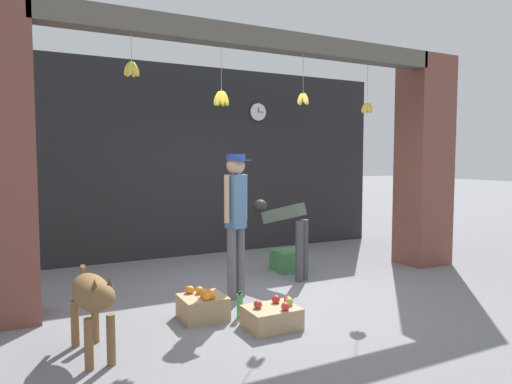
% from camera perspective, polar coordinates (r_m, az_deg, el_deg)
% --- Properties ---
extents(ground_plane, '(60.00, 60.00, 0.00)m').
position_cam_1_polar(ground_plane, '(5.85, 1.72, -12.36)').
color(ground_plane, slate).
extents(shop_back_wall, '(7.17, 0.12, 3.24)m').
position_cam_1_polar(shop_back_wall, '(7.97, -7.21, 3.80)').
color(shop_back_wall, '#232326').
rests_on(shop_back_wall, ground_plane).
extents(shop_pillar_right, '(0.70, 0.60, 3.24)m').
position_cam_1_polar(shop_pillar_right, '(7.68, 20.25, 3.57)').
color(shop_pillar_right, brown).
rests_on(shop_pillar_right, ground_plane).
extents(storefront_awning, '(5.27, 0.24, 0.96)m').
position_cam_1_polar(storefront_awning, '(5.89, 1.14, 18.15)').
color(storefront_awning, '#5B564C').
extents(dog, '(0.35, 1.04, 0.75)m').
position_cam_1_polar(dog, '(4.12, -19.76, -12.20)').
color(dog, brown).
rests_on(dog, ground_plane).
extents(shopkeeper, '(0.33, 0.30, 1.72)m').
position_cam_1_polar(shopkeeper, '(5.40, -2.54, -2.64)').
color(shopkeeper, '#56565B').
rests_on(shopkeeper, ground_plane).
extents(worker_stooping, '(0.56, 0.77, 1.08)m').
position_cam_1_polar(worker_stooping, '(6.36, 3.88, -4.36)').
color(worker_stooping, '#424247').
rests_on(worker_stooping, ground_plane).
extents(fruit_crate_oranges, '(0.46, 0.43, 0.32)m').
position_cam_1_polar(fruit_crate_oranges, '(4.93, -6.69, -13.97)').
color(fruit_crate_oranges, tan).
rests_on(fruit_crate_oranges, ground_plane).
extents(fruit_crate_apples, '(0.51, 0.41, 0.28)m').
position_cam_1_polar(fruit_crate_apples, '(4.67, 2.03, -15.24)').
color(fruit_crate_apples, tan).
rests_on(fruit_crate_apples, ground_plane).
extents(produce_box_green, '(0.42, 0.44, 0.30)m').
position_cam_1_polar(produce_box_green, '(6.90, 4.09, -8.53)').
color(produce_box_green, '#42844C').
rests_on(produce_box_green, ground_plane).
extents(water_bottle, '(0.07, 0.07, 0.28)m').
position_cam_1_polar(water_bottle, '(4.93, -2.03, -13.98)').
color(water_bottle, '#38934C').
rests_on(water_bottle, ground_plane).
extents(wall_clock, '(0.33, 0.03, 0.33)m').
position_cam_1_polar(wall_clock, '(8.40, 0.26, 9.97)').
color(wall_clock, black).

